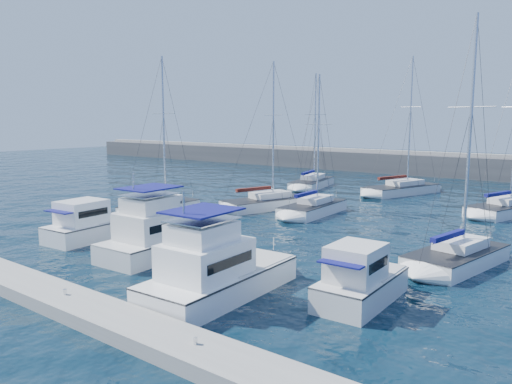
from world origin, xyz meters
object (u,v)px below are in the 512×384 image
Objects in this scene: sailboat_back_a at (312,183)px; sailboat_mid_c at (313,208)px; sailboat_mid_e at (457,257)px; sailboat_back_b at (402,189)px; motor_yacht_stbd_inner at (215,274)px; sailboat_mid_b at (266,203)px; motor_yacht_port_inner at (161,236)px; motor_yacht_stbd_outer at (359,283)px; sailboat_back_c at (505,209)px; sailboat_mid_a at (160,208)px; motor_yacht_port_outer at (89,226)px.

sailboat_mid_c is at bearing -70.76° from sailboat_back_a.
sailboat_mid_e is 27.95m from sailboat_back_b.
sailboat_mid_b is (-12.00, 20.25, -0.62)m from motor_yacht_stbd_inner.
sailboat_mid_c is 16.88m from sailboat_mid_e.
sailboat_back_b is at bearing 83.68° from motor_yacht_port_inner.
sailboat_mid_c is at bearing 20.72° from sailboat_mid_b.
motor_yacht_stbd_outer is 35.18m from sailboat_back_b.
motor_yacht_stbd_outer is 27.05m from sailboat_back_c.
sailboat_mid_b is at bearing 118.12° from motor_yacht_stbd_inner.
motor_yacht_stbd_inner is at bearing -83.66° from sailboat_back_c.
motor_yacht_port_inner is 0.70× the size of sailboat_mid_c.
sailboat_mid_a is 0.98× the size of sailboat_mid_e.
sailboat_back_a is 0.94× the size of sailboat_back_c.
sailboat_mid_a is at bearing -106.37° from sailboat_back_a.
sailboat_back_a reaches higher than motor_yacht_port_inner.
sailboat_mid_a is 0.99× the size of sailboat_back_a.
sailboat_mid_a is (-10.24, 8.99, -0.61)m from motor_yacht_port_inner.
sailboat_mid_c is 0.83× the size of sailboat_back_c.
sailboat_back_a is (-4.27, 15.21, 0.00)m from sailboat_mid_b.
sailboat_back_a is (-21.94, 32.02, -0.43)m from motor_yacht_stbd_outer.
motor_yacht_port_inner is at bearing -99.30° from sailboat_back_c.
sailboat_back_b is at bearing 128.06° from sailboat_mid_e.
sailboat_mid_a is at bearing 136.11° from motor_yacht_port_inner.
motor_yacht_port_inner is at bearing -0.66° from motor_yacht_port_outer.
sailboat_mid_c is (10.78, 8.04, -0.02)m from sailboat_mid_a.
motor_yacht_stbd_outer is 0.37× the size of sailboat_back_c.
sailboat_mid_b is 21.15m from sailboat_mid_e.
sailboat_mid_e reaches higher than motor_yacht_stbd_outer.
sailboat_mid_a is 23.01m from sailboat_back_a.
sailboat_back_a is at bearing 123.02° from sailboat_mid_b.
sailboat_mid_b reaches higher than motor_yacht_stbd_inner.
motor_yacht_port_outer is at bearing -147.52° from sailboat_mid_e.
motor_yacht_stbd_inner is (7.63, -3.50, 0.00)m from motor_yacht_port_inner.
sailboat_mid_a is at bearing -125.33° from sailboat_back_c.
sailboat_mid_b reaches higher than motor_yacht_port_outer.
sailboat_mid_c is 16.34m from sailboat_back_b.
sailboat_back_c is at bearing 48.65° from motor_yacht_port_outer.
sailboat_back_a reaches higher than motor_yacht_port_outer.
sailboat_mid_c is (7.47, 17.44, -0.44)m from motor_yacht_port_outer.
sailboat_mid_a is at bearing 105.40° from motor_yacht_port_outer.
motor_yacht_stbd_outer is at bearing -52.56° from sailboat_back_b.
sailboat_back_a reaches higher than motor_yacht_stbd_outer.
motor_yacht_port_inner is 17.05m from sailboat_mid_c.
sailboat_back_b is at bearing 59.52° from sailboat_mid_a.
motor_yacht_port_outer is at bearing -109.28° from sailboat_back_c.
sailboat_mid_a is 25.37m from sailboat_mid_e.
sailboat_mid_b is 1.11× the size of sailboat_mid_c.
motor_yacht_stbd_inner is at bearing -77.74° from sailboat_back_a.
sailboat_mid_c is 0.87× the size of sailboat_mid_e.
motor_yacht_stbd_outer is at bearing -3.08° from motor_yacht_port_outer.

